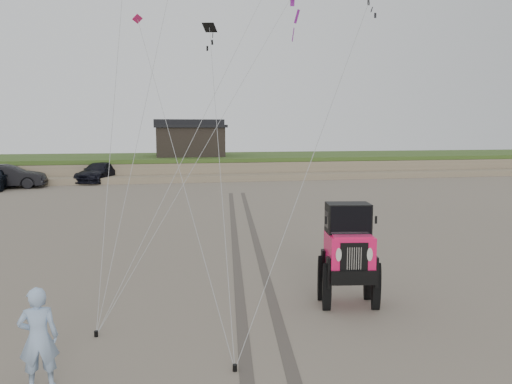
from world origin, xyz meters
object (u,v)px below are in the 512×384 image
truck_b (8,177)px  man (38,338)px  truck_c (100,172)px  jeep (349,265)px  cabin (189,140)px

truck_b → man: 31.08m
truck_b → truck_c: truck_b is taller
truck_c → man: man is taller
truck_c → jeep: (8.74, -30.37, 0.20)m
cabin → truck_b: cabin is taller
cabin → truck_c: 9.40m
truck_b → truck_c: 6.76m
cabin → truck_c: cabin is taller
truck_c → man: 33.09m
truck_b → jeep: (14.76, -27.29, 0.14)m
cabin → jeep: size_ratio=1.22×
truck_b → jeep: jeep is taller
cabin → jeep: (1.28, -35.54, -2.26)m
truck_b → truck_c: bearing=-65.0°
jeep → man: bearing=-148.3°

